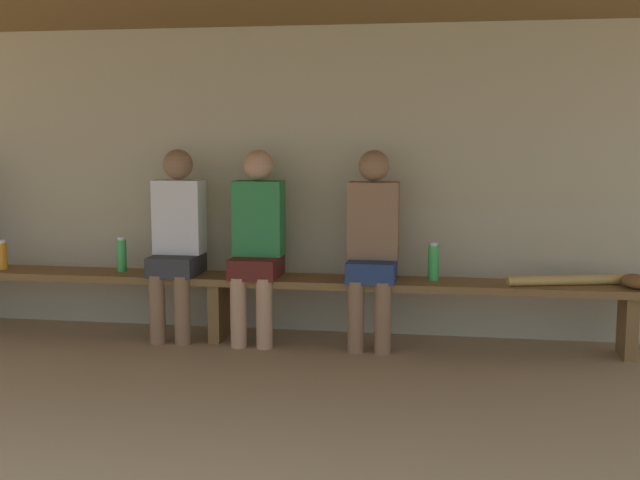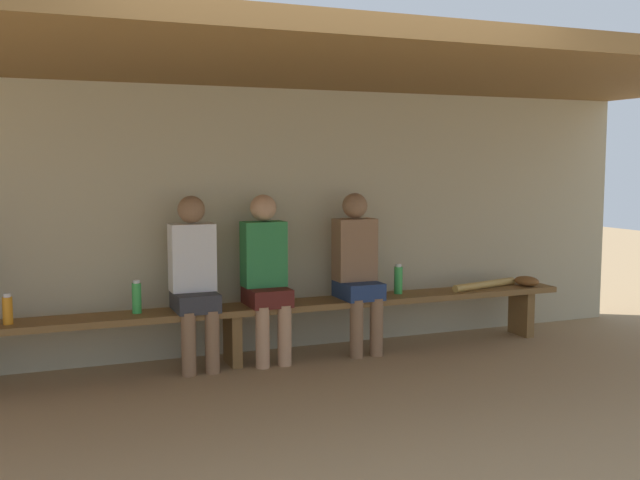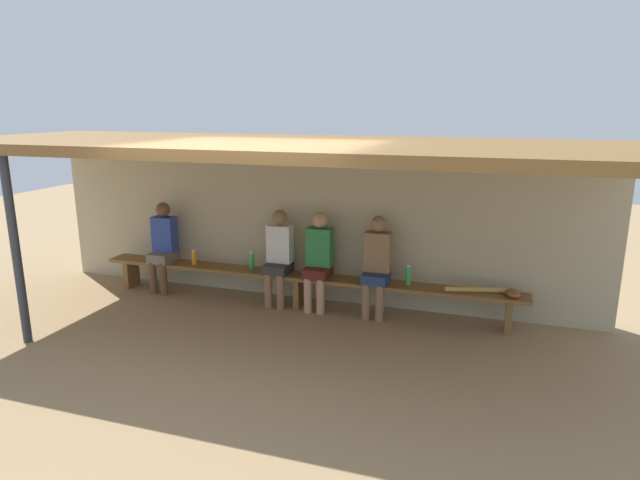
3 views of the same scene
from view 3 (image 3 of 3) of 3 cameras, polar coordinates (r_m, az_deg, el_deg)
name	(u,v)px [view 3 (image 3 of 3)]	position (r m, az deg, el deg)	size (l,w,h in m)	color
ground_plane	(252,352)	(6.34, -7.16, -11.59)	(24.00, 24.00, 0.00)	#9E7F59
back_wall	(310,222)	(7.74, -1.09, 1.85)	(8.00, 0.20, 2.20)	#B7AD8C
dugout_roof	(272,146)	(6.38, -5.06, 9.75)	(8.00, 2.80, 0.12)	brown
support_post	(16,252)	(7.10, -29.21, -1.06)	(0.10, 0.10, 2.20)	#2D333D
bench	(299,280)	(7.52, -2.20, -4.15)	(6.00, 0.36, 0.46)	brown
player_leftmost	(377,262)	(7.13, 5.96, -2.35)	(0.34, 0.42, 1.34)	navy
player_shirtless_tan	(279,254)	(7.53, -4.34, -1.44)	(0.34, 0.42, 1.34)	#333338
player_rightmost	(318,257)	(7.33, -0.17, -1.82)	(0.34, 0.42, 1.34)	#591E19
player_with_sunglasses	(163,243)	(8.40, -16.09, -0.34)	(0.34, 0.42, 1.34)	slate
water_bottle_blue	(408,275)	(7.15, 9.22, -3.65)	(0.07, 0.07, 0.26)	green
water_bottle_clear	(194,258)	(8.14, -13.04, -1.81)	(0.07, 0.07, 0.22)	orange
water_bottle_green	(252,261)	(7.77, -7.16, -2.17)	(0.07, 0.07, 0.25)	green
baseball_glove_tan	(513,293)	(7.03, 19.55, -5.27)	(0.24, 0.17, 0.09)	brown
baseball_bat	(476,290)	(7.06, 16.00, -5.02)	(0.07, 0.07, 0.76)	tan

